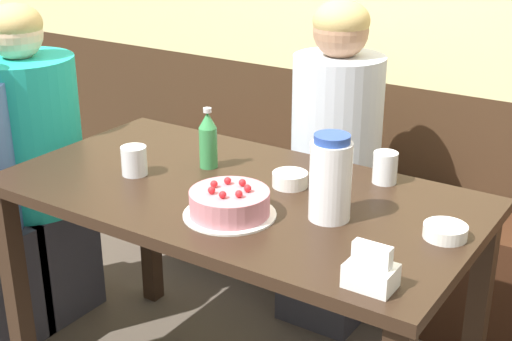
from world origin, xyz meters
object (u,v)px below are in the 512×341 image
glass_water_tall (134,161)px  glass_tumbler_short (385,168)px  person_grey_tee (32,167)px  bowl_soup_white (445,231)px  napkin_holder (371,271)px  bowl_rice_small (290,179)px  soju_bottle (208,140)px  bench_seat (353,239)px  person_pale_blue_shirt (336,174)px  birthday_cake (229,203)px  water_pitcher (330,178)px

glass_water_tall → glass_tumbler_short: (0.67, 0.36, 0.00)m
glass_water_tall → person_grey_tee: (-0.63, 0.12, -0.20)m
bowl_soup_white → glass_water_tall: glass_water_tall is taller
napkin_holder → bowl_rice_small: 0.59m
soju_bottle → glass_water_tall: (-0.15, -0.17, -0.05)m
soju_bottle → bowl_rice_small: bearing=1.5°
person_grey_tee → soju_bottle: bearing=4.2°
bench_seat → bowl_soup_white: size_ratio=18.79×
bench_seat → person_pale_blue_shirt: (0.00, -0.20, 0.35)m
birthday_cake → napkin_holder: (0.47, -0.13, 0.00)m
bowl_rice_small → glass_water_tall: 0.48m
napkin_holder → glass_tumbler_short: (-0.22, 0.57, 0.01)m
bench_seat → glass_water_tall: (-0.33, -0.91, 0.56)m
soju_bottle → glass_tumbler_short: size_ratio=2.04×
soju_bottle → glass_tumbler_short: soju_bottle is taller
bowl_rice_small → person_pale_blue_shirt: 0.57m
glass_water_tall → person_grey_tee: size_ratio=0.07×
bench_seat → birthday_cake: birthday_cake is taller
person_pale_blue_shirt → glass_tumbler_short: bearing=43.9°
glass_tumbler_short → person_pale_blue_shirt: size_ratio=0.08×
bowl_rice_small → person_grey_tee: size_ratio=0.09×
birthday_cake → glass_tumbler_short: (0.25, 0.44, 0.01)m
soju_bottle → napkin_holder: size_ratio=1.76×
glass_water_tall → glass_tumbler_short: glass_tumbler_short is taller
glass_tumbler_short → glass_water_tall: bearing=-151.6°
napkin_holder → bench_seat: bearing=116.5°
water_pitcher → glass_tumbler_short: bearing=86.0°
birthday_cake → napkin_holder: 0.49m
bench_seat → glass_water_tall: glass_water_tall is taller
glass_water_tall → soju_bottle: bearing=48.9°
water_pitcher → soju_bottle: size_ratio=1.21×
soju_bottle → bowl_soup_white: (0.79, -0.07, -0.07)m
bowl_rice_small → person_grey_tee: 1.09m
bowl_rice_small → bench_seat: bearing=99.2°
glass_tumbler_short → bowl_soup_white: bearing=-42.4°
bench_seat → water_pitcher: size_ratio=8.90×
water_pitcher → person_grey_tee: 1.31m
water_pitcher → bowl_soup_white: water_pitcher is taller
soju_bottle → bowl_rice_small: soju_bottle is taller
birthday_cake → bowl_rice_small: bearing=83.2°
water_pitcher → napkin_holder: water_pitcher is taller
water_pitcher → napkin_holder: bearing=-47.4°
birthday_cake → water_pitcher: water_pitcher is taller
glass_tumbler_short → water_pitcher: bearing=-94.0°
soju_bottle → birthday_cake: bearing=-44.4°
bowl_soup_white → person_grey_tee: bearing=179.7°
napkin_holder → bowl_rice_small: (-0.44, 0.39, -0.02)m
soju_bottle → glass_tumbler_short: (0.52, 0.19, -0.04)m
bench_seat → person_grey_tee: (-0.96, -0.79, 0.37)m
soju_bottle → glass_water_tall: soju_bottle is taller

